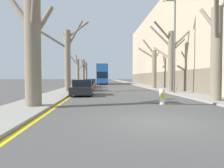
{
  "coord_description": "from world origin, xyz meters",
  "views": [
    {
      "loc": [
        -2.15,
        -7.33,
        1.7
      ],
      "look_at": [
        0.46,
        34.88,
        0.2
      ],
      "focal_mm": 32.0,
      "sensor_mm": 36.0,
      "label": 1
    }
  ],
  "objects_px": {
    "parked_car_3": "(91,83)",
    "parked_car_1": "(87,86)",
    "street_tree_right_1": "(170,58)",
    "parked_car_2": "(89,84)",
    "street_tree_right_0": "(216,49)",
    "double_decker_bus": "(102,73)",
    "parked_car_0": "(82,88)",
    "street_tree_right_2": "(154,67)",
    "street_tree_left_2": "(78,72)",
    "street_tree_left_4": "(86,72)",
    "lamp_post": "(174,42)",
    "street_tree_left_3": "(83,71)",
    "street_tree_left_1": "(68,57)",
    "street_tree_left_0": "(33,47)",
    "traffic_bollard": "(162,97)"
  },
  "relations": [
    {
      "from": "parked_car_1",
      "to": "lamp_post",
      "type": "bearing_deg",
      "value": -32.9
    },
    {
      "from": "parked_car_2",
      "to": "parked_car_3",
      "type": "height_order",
      "value": "parked_car_2"
    },
    {
      "from": "double_decker_bus",
      "to": "lamp_post",
      "type": "height_order",
      "value": "lamp_post"
    },
    {
      "from": "street_tree_right_2",
      "to": "parked_car_1",
      "type": "relative_size",
      "value": 1.7
    },
    {
      "from": "street_tree_right_1",
      "to": "double_decker_bus",
      "type": "relative_size",
      "value": 0.74
    },
    {
      "from": "street_tree_right_2",
      "to": "lamp_post",
      "type": "relative_size",
      "value": 0.77
    },
    {
      "from": "parked_car_0",
      "to": "street_tree_right_2",
      "type": "bearing_deg",
      "value": 46.71
    },
    {
      "from": "street_tree_left_4",
      "to": "parked_car_3",
      "type": "relative_size",
      "value": 1.58
    },
    {
      "from": "street_tree_left_2",
      "to": "double_decker_bus",
      "type": "xyz_separation_m",
      "value": [
        4.17,
        14.06,
        0.01
      ]
    },
    {
      "from": "street_tree_left_3",
      "to": "street_tree_right_2",
      "type": "xyz_separation_m",
      "value": [
        11.5,
        -16.73,
        0.13
      ]
    },
    {
      "from": "street_tree_right_1",
      "to": "parked_car_2",
      "type": "height_order",
      "value": "street_tree_right_1"
    },
    {
      "from": "street_tree_left_2",
      "to": "double_decker_bus",
      "type": "height_order",
      "value": "street_tree_left_2"
    },
    {
      "from": "street_tree_right_1",
      "to": "parked_car_2",
      "type": "xyz_separation_m",
      "value": [
        -9.34,
        9.56,
        -3.17
      ]
    },
    {
      "from": "street_tree_left_4",
      "to": "street_tree_right_2",
      "type": "bearing_deg",
      "value": -67.23
    },
    {
      "from": "street_tree_left_3",
      "to": "street_tree_right_0",
      "type": "xyz_separation_m",
      "value": [
        11.47,
        -32.35,
        0.51
      ]
    },
    {
      "from": "street_tree_right_1",
      "to": "parked_car_2",
      "type": "distance_m",
      "value": 13.74
    },
    {
      "from": "street_tree_left_3",
      "to": "lamp_post",
      "type": "distance_m",
      "value": 28.26
    },
    {
      "from": "parked_car_3",
      "to": "parked_car_1",
      "type": "bearing_deg",
      "value": -90.0
    },
    {
      "from": "street_tree_left_2",
      "to": "parked_car_1",
      "type": "relative_size",
      "value": 1.27
    },
    {
      "from": "street_tree_right_2",
      "to": "parked_car_0",
      "type": "distance_m",
      "value": 13.98
    },
    {
      "from": "street_tree_left_1",
      "to": "parked_car_2",
      "type": "xyz_separation_m",
      "value": [
        1.92,
        8.83,
        -3.26
      ]
    },
    {
      "from": "parked_car_1",
      "to": "parked_car_2",
      "type": "xyz_separation_m",
      "value": [
        0.0,
        6.0,
        0.03
      ]
    },
    {
      "from": "parked_car_3",
      "to": "street_tree_left_1",
      "type": "bearing_deg",
      "value": -97.39
    },
    {
      "from": "street_tree_left_4",
      "to": "lamp_post",
      "type": "height_order",
      "value": "lamp_post"
    },
    {
      "from": "street_tree_left_3",
      "to": "street_tree_right_2",
      "type": "distance_m",
      "value": 20.3
    },
    {
      "from": "parked_car_0",
      "to": "double_decker_bus",
      "type": "bearing_deg",
      "value": 85.73
    },
    {
      "from": "street_tree_left_2",
      "to": "street_tree_right_1",
      "type": "height_order",
      "value": "street_tree_right_1"
    },
    {
      "from": "street_tree_right_2",
      "to": "traffic_bollard",
      "type": "distance_m",
      "value": 17.11
    },
    {
      "from": "street_tree_right_2",
      "to": "traffic_bollard",
      "type": "xyz_separation_m",
      "value": [
        -3.95,
        -16.43,
        -2.68
      ]
    },
    {
      "from": "street_tree_left_1",
      "to": "street_tree_left_2",
      "type": "distance_m",
      "value": 11.09
    },
    {
      "from": "street_tree_right_1",
      "to": "traffic_bollard",
      "type": "height_order",
      "value": "street_tree_right_1"
    },
    {
      "from": "street_tree_left_3",
      "to": "lamp_post",
      "type": "relative_size",
      "value": 0.62
    },
    {
      "from": "street_tree_left_0",
      "to": "street_tree_right_0",
      "type": "xyz_separation_m",
      "value": [
        11.43,
        1.79,
        0.22
      ]
    },
    {
      "from": "parked_car_1",
      "to": "lamp_post",
      "type": "relative_size",
      "value": 0.45
    },
    {
      "from": "street_tree_left_0",
      "to": "traffic_bollard",
      "type": "bearing_deg",
      "value": 7.5
    },
    {
      "from": "parked_car_1",
      "to": "parked_car_0",
      "type": "bearing_deg",
      "value": -90.0
    },
    {
      "from": "street_tree_right_0",
      "to": "double_decker_bus",
      "type": "distance_m",
      "value": 35.17
    },
    {
      "from": "parked_car_1",
      "to": "parked_car_3",
      "type": "height_order",
      "value": "parked_car_3"
    },
    {
      "from": "street_tree_left_0",
      "to": "parked_car_1",
      "type": "relative_size",
      "value": 1.64
    },
    {
      "from": "street_tree_left_3",
      "to": "street_tree_left_1",
      "type": "bearing_deg",
      "value": -89.63
    },
    {
      "from": "street_tree_left_0",
      "to": "street_tree_right_2",
      "type": "relative_size",
      "value": 0.97
    },
    {
      "from": "street_tree_left_2",
      "to": "double_decker_bus",
      "type": "bearing_deg",
      "value": 73.5
    },
    {
      "from": "double_decker_bus",
      "to": "parked_car_0",
      "type": "bearing_deg",
      "value": -94.27
    },
    {
      "from": "street_tree_left_2",
      "to": "parked_car_3",
      "type": "height_order",
      "value": "street_tree_left_2"
    },
    {
      "from": "street_tree_left_1",
      "to": "double_decker_bus",
      "type": "relative_size",
      "value": 0.76
    },
    {
      "from": "street_tree_left_4",
      "to": "parked_car_0",
      "type": "height_order",
      "value": "street_tree_left_4"
    },
    {
      "from": "street_tree_left_0",
      "to": "street_tree_left_4",
      "type": "xyz_separation_m",
      "value": [
        -0.16,
        45.11,
        -0.24
      ]
    },
    {
      "from": "parked_car_1",
      "to": "traffic_bollard",
      "type": "bearing_deg",
      "value": -67.08
    },
    {
      "from": "street_tree_right_2",
      "to": "street_tree_left_2",
      "type": "bearing_deg",
      "value": 157.62
    },
    {
      "from": "parked_car_1",
      "to": "street_tree_left_1",
      "type": "bearing_deg",
      "value": -124.2
    }
  ]
}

